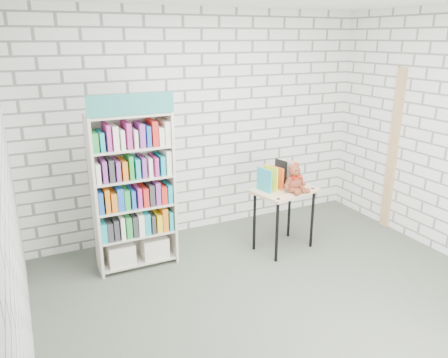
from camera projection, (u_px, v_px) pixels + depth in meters
name	position (u px, v px, depth m)	size (l,w,h in m)	color
ground	(285.00, 302.00, 4.25)	(4.50, 4.50, 0.00)	#495044
room_shell	(294.00, 120.00, 3.70)	(4.52, 4.02, 2.81)	silver
bookshelf	(133.00, 191.00, 4.69)	(0.86, 0.34, 1.93)	beige
display_table	(285.00, 198.00, 5.14)	(0.79, 0.63, 0.76)	tan
table_books	(278.00, 175.00, 5.14)	(0.53, 0.32, 0.29)	teal
teddy_bear	(295.00, 180.00, 5.01)	(0.30, 0.28, 0.32)	brown
door_trim	(393.00, 151.00, 5.65)	(0.05, 0.12, 2.10)	tan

